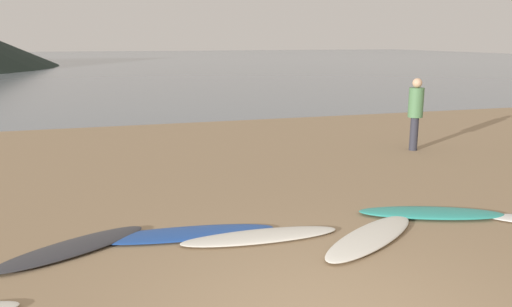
% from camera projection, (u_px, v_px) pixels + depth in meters
% --- Properties ---
extents(ground_plane, '(120.00, 120.00, 0.20)m').
position_uv_depth(ground_plane, '(175.00, 143.00, 14.24)').
color(ground_plane, '#997C5B').
rests_on(ground_plane, ground).
extents(ocean_water, '(140.00, 100.00, 0.01)m').
position_uv_depth(ocean_water, '(112.00, 61.00, 63.46)').
color(ocean_water, slate).
rests_on(ocean_water, ground).
extents(surfboard_1, '(2.12, 1.53, 0.09)m').
position_uv_depth(surfboard_1, '(73.00, 248.00, 6.77)').
color(surfboard_1, '#333338').
rests_on(surfboard_1, ground).
extents(surfboard_2, '(2.65, 0.78, 0.06)m').
position_uv_depth(surfboard_2, '(184.00, 234.00, 7.27)').
color(surfboard_2, '#1E479E').
rests_on(surfboard_2, ground).
extents(surfboard_3, '(2.26, 0.59, 0.07)m').
position_uv_depth(surfboard_3, '(261.00, 236.00, 7.18)').
color(surfboard_3, silver).
rests_on(surfboard_3, ground).
extents(surfboard_4, '(2.14, 1.69, 0.10)m').
position_uv_depth(surfboard_4, '(371.00, 237.00, 7.12)').
color(surfboard_4, silver).
rests_on(surfboard_4, ground).
extents(surfboard_5, '(2.31, 1.35, 0.10)m').
position_uv_depth(surfboard_5, '(431.00, 213.00, 8.10)').
color(surfboard_5, teal).
rests_on(surfboard_5, ground).
extents(person_0, '(0.36, 0.36, 1.78)m').
position_uv_depth(person_0, '(416.00, 108.00, 12.66)').
color(person_0, '#2D2D38').
rests_on(person_0, ground).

